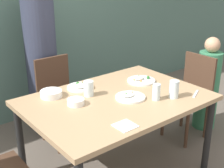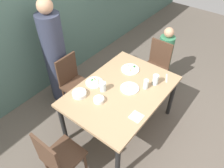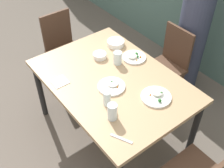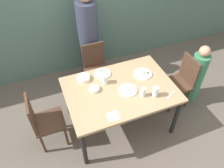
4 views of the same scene
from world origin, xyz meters
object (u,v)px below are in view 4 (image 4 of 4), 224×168
(person_child, at_px, (196,76))
(bowl_curry, at_px, (84,78))
(person_adult, at_px, (89,42))
(glass_water_tall, at_px, (143,92))
(chair_adult_spot, at_px, (96,68))
(chair_child_spot, at_px, (181,81))
(plate_rice_adult, at_px, (142,73))

(person_child, relative_size, bowl_curry, 5.86)
(person_adult, relative_size, glass_water_tall, 12.55)
(chair_adult_spot, height_order, bowl_curry, chair_adult_spot)
(chair_adult_spot, xyz_separation_m, glass_water_tall, (0.30, -1.09, 0.34))
(chair_child_spot, relative_size, person_child, 0.85)
(chair_child_spot, distance_m, person_adult, 1.66)
(chair_child_spot, bearing_deg, chair_adult_spot, -124.99)
(chair_child_spot, xyz_separation_m, plate_rice_adult, (-0.66, 0.10, 0.29))
(chair_adult_spot, relative_size, person_adult, 0.53)
(person_child, height_order, glass_water_tall, person_child)
(person_adult, xyz_separation_m, glass_water_tall, (0.30, -1.43, 0.04))
(chair_child_spot, bearing_deg, plate_rice_adult, -98.47)
(chair_adult_spot, distance_m, person_child, 1.66)
(chair_child_spot, xyz_separation_m, bowl_curry, (-1.50, 0.31, 0.30))
(person_child, height_order, bowl_curry, person_child)
(person_adult, relative_size, person_child, 1.60)
(chair_adult_spot, xyz_separation_m, bowl_curry, (-0.34, -0.50, 0.30))
(chair_adult_spot, height_order, person_child, person_child)
(plate_rice_adult, bearing_deg, bowl_curry, 165.91)
(person_child, distance_m, plate_rice_adult, 1.01)
(person_child, relative_size, plate_rice_adult, 4.06)
(bowl_curry, height_order, plate_rice_adult, bowl_curry)
(chair_child_spot, relative_size, plate_rice_adult, 3.44)
(chair_adult_spot, bearing_deg, plate_rice_adult, -55.32)
(person_child, distance_m, bowl_curry, 1.84)
(glass_water_tall, bearing_deg, plate_rice_adult, 63.27)
(person_adult, distance_m, plate_rice_adult, 1.16)
(plate_rice_adult, bearing_deg, chair_adult_spot, 124.68)
(chair_adult_spot, relative_size, person_child, 0.85)
(chair_child_spot, height_order, glass_water_tall, chair_child_spot)
(person_adult, distance_m, bowl_curry, 0.91)
(plate_rice_adult, bearing_deg, glass_water_tall, -116.73)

